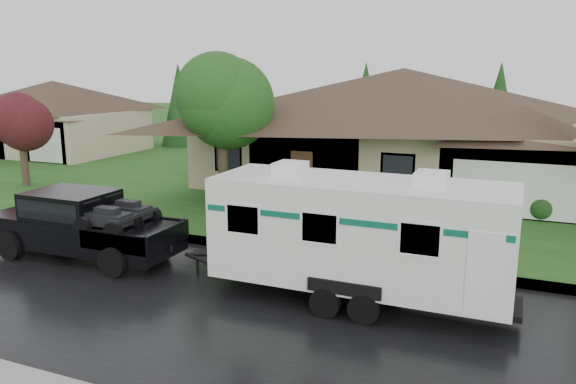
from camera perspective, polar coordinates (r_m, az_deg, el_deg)
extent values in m
plane|color=#224E18|center=(16.19, -6.28, -8.24)|extent=(140.00, 140.00, 0.00)
cube|color=black|center=(14.60, -10.15, -10.69)|extent=(140.00, 8.00, 0.01)
cube|color=gray|center=(18.05, -2.81, -5.73)|extent=(140.00, 0.50, 0.15)
cube|color=#224E18|center=(29.70, 7.85, 1.36)|extent=(140.00, 26.00, 0.15)
cube|color=tan|center=(28.04, 11.37, 3.85)|extent=(18.00, 10.00, 3.00)
pyramid|color=#3C2D20|center=(27.75, 11.73, 12.25)|extent=(19.44, 10.80, 2.60)
cube|color=tan|center=(24.56, 22.34, 1.63)|extent=(5.76, 4.00, 2.70)
cube|color=tan|center=(41.68, -22.45, 5.73)|extent=(10.00, 8.00, 2.80)
pyramid|color=#3C2D20|center=(41.48, -22.84, 10.39)|extent=(10.80, 8.64, 2.00)
cube|color=tan|center=(38.18, -21.35, 5.08)|extent=(3.20, 4.00, 2.52)
cylinder|color=#382B1E|center=(23.20, -6.59, 1.97)|extent=(0.42, 0.42, 2.76)
sphere|color=#29601F|center=(22.86, -6.78, 9.44)|extent=(3.81, 3.81, 3.81)
cylinder|color=#382B1E|center=(29.97, -25.18, 2.44)|extent=(0.35, 0.35, 1.96)
sphere|color=#4E181C|center=(29.73, -25.56, 6.52)|extent=(2.71, 2.71, 2.71)
sphere|color=#143814|center=(25.88, -4.69, 1.11)|extent=(1.00, 1.00, 1.00)
sphere|color=#143814|center=(24.84, 0.48, 0.67)|extent=(1.00, 1.00, 1.00)
sphere|color=#143814|center=(24.01, 6.05, 0.20)|extent=(1.00, 1.00, 1.00)
sphere|color=#143814|center=(23.44, 11.96, -0.30)|extent=(1.00, 1.00, 1.00)
sphere|color=#143814|center=(23.12, 18.09, -0.82)|extent=(1.00, 1.00, 1.00)
sphere|color=#143814|center=(23.07, 24.33, -1.34)|extent=(1.00, 1.00, 1.00)
cube|color=black|center=(18.31, -20.06, -3.85)|extent=(6.15, 2.05, 0.88)
cube|color=black|center=(19.81, -24.92, -2.24)|extent=(1.64, 2.00, 0.36)
cube|color=black|center=(18.40, -21.18, -1.33)|extent=(2.46, 1.93, 0.92)
cube|color=black|center=(18.38, -21.19, -1.17)|extent=(2.25, 1.97, 0.56)
cube|color=black|center=(17.02, -15.27, -4.01)|extent=(2.25, 1.95, 0.06)
cylinder|color=black|center=(19.12, -26.33, -4.88)|extent=(0.86, 0.33, 0.86)
cylinder|color=black|center=(20.42, -22.11, -3.46)|extent=(0.86, 0.33, 0.86)
cylinder|color=black|center=(16.46, -17.31, -6.80)|extent=(0.86, 0.33, 0.86)
cylinder|color=black|center=(17.95, -13.20, -4.97)|extent=(0.86, 0.33, 0.86)
cube|color=white|center=(13.80, 7.32, -3.96)|extent=(7.17, 2.46, 2.51)
cube|color=black|center=(14.25, 7.17, -9.40)|extent=(7.58, 1.23, 0.14)
cube|color=#0C5743|center=(13.65, 7.39, -1.74)|extent=(7.03, 2.48, 0.14)
cube|color=white|center=(14.06, 0.22, 2.38)|extent=(0.72, 0.82, 0.33)
cube|color=white|center=(13.14, 14.39, 1.30)|extent=(0.72, 0.82, 0.33)
cylinder|color=black|center=(13.33, 3.78, -11.16)|extent=(0.72, 0.25, 0.72)
cylinder|color=black|center=(15.48, 6.74, -7.81)|extent=(0.72, 0.25, 0.72)
cylinder|color=black|center=(13.09, 7.68, -11.70)|extent=(0.72, 0.25, 0.72)
cylinder|color=black|center=(15.27, 10.09, -8.21)|extent=(0.72, 0.25, 0.72)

